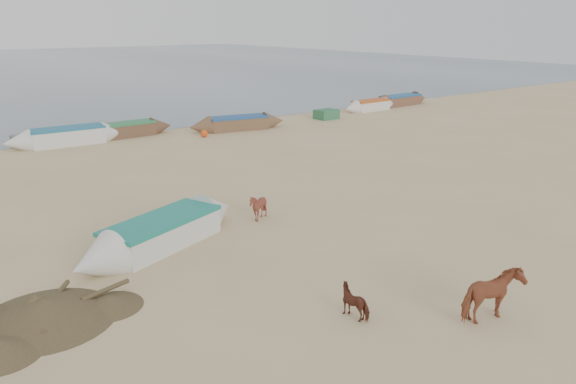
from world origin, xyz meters
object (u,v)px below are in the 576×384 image
Objects in this scene: calf_front at (258,207)px; calf_right at (357,301)px; cow_adult at (492,296)px; near_canoe at (162,232)px.

calf_right is at bearing -1.87° from calf_front.
cow_adult is 1.99× the size of calf_right.
cow_adult is at bearing 16.13° from calf_front.
calf_right is at bearing -96.08° from near_canoe.
near_canoe is at bearing -18.62° from calf_right.
cow_adult is 8.84m from calf_front.
calf_front is 7.06m from calf_right.
calf_front is 0.15× the size of near_canoe.
cow_adult reaches higher than near_canoe.
calf_right is (-1.85, -6.82, -0.11)m from calf_front.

